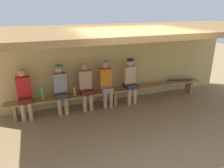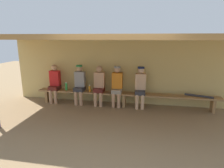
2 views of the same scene
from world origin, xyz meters
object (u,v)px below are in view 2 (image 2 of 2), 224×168
(player_near_post, at_px, (55,82))
(water_bottle_clear, at_px, (66,86))
(player_leftmost, at_px, (117,84))
(player_with_sunglasses, at_px, (140,85))
(player_in_white, at_px, (99,84))
(player_rightmost, at_px, (80,83))
(baseball_bat, at_px, (199,96))
(bench, at_px, (124,95))
(water_bottle_blue, at_px, (90,88))

(player_near_post, relative_size, water_bottle_clear, 4.87)
(water_bottle_clear, bearing_deg, player_leftmost, -0.20)
(player_with_sunglasses, relative_size, player_in_white, 1.01)
(player_with_sunglasses, xyz_separation_m, water_bottle_clear, (-2.55, 0.01, -0.16))
(player_rightmost, relative_size, baseball_bat, 1.62)
(bench, height_order, player_with_sunglasses, player_with_sunglasses)
(bench, distance_m, player_near_post, 2.48)
(player_with_sunglasses, bearing_deg, player_rightmost, 180.00)
(player_rightmost, distance_m, player_leftmost, 1.29)
(player_with_sunglasses, distance_m, player_in_white, 1.37)
(water_bottle_blue, bearing_deg, bench, 1.49)
(player_near_post, height_order, baseball_bat, player_near_post)
(player_leftmost, relative_size, baseball_bat, 1.62)
(player_leftmost, bearing_deg, player_in_white, -179.95)
(player_in_white, relative_size, player_near_post, 1.00)
(player_in_white, height_order, player_rightmost, player_rightmost)
(player_near_post, distance_m, water_bottle_blue, 1.29)
(player_in_white, bearing_deg, bench, -0.21)
(bench, relative_size, player_rightmost, 4.46)
(water_bottle_clear, bearing_deg, player_with_sunglasses, -0.14)
(bench, xyz_separation_m, player_with_sunglasses, (0.52, 0.00, 0.36))
(player_leftmost, xyz_separation_m, water_bottle_clear, (-1.79, 0.01, -0.16))
(player_in_white, height_order, player_near_post, same)
(player_in_white, xyz_separation_m, player_near_post, (-1.61, 0.00, 0.00))
(player_in_white, bearing_deg, player_with_sunglasses, 0.02)
(player_near_post, height_order, water_bottle_blue, player_near_post)
(water_bottle_blue, bearing_deg, water_bottle_clear, 177.30)
(bench, xyz_separation_m, player_in_white, (-0.85, 0.00, 0.34))
(player_rightmost, distance_m, water_bottle_blue, 0.40)
(player_near_post, relative_size, baseball_bat, 1.61)
(player_near_post, bearing_deg, player_with_sunglasses, 0.01)
(player_in_white, xyz_separation_m, water_bottle_blue, (-0.33, -0.03, -0.16))
(player_with_sunglasses, bearing_deg, water_bottle_blue, -178.84)
(player_in_white, relative_size, player_leftmost, 0.99)
(bench, height_order, baseball_bat, baseball_bat)
(water_bottle_blue, bearing_deg, player_with_sunglasses, 1.16)
(player_with_sunglasses, height_order, player_rightmost, same)
(player_with_sunglasses, relative_size, baseball_bat, 1.62)
(bench, xyz_separation_m, water_bottle_blue, (-1.18, -0.03, 0.18))
(player_leftmost, bearing_deg, baseball_bat, -0.08)
(player_rightmost, height_order, player_leftmost, same)
(water_bottle_clear, bearing_deg, bench, -0.27)
(player_with_sunglasses, relative_size, player_leftmost, 1.00)
(player_rightmost, bearing_deg, player_with_sunglasses, 0.00)
(water_bottle_blue, bearing_deg, player_rightmost, 174.56)
(bench, relative_size, player_near_post, 4.49)
(water_bottle_blue, xyz_separation_m, water_bottle_clear, (-0.86, 0.04, 0.02))
(player_near_post, relative_size, water_bottle_blue, 5.87)
(bench, height_order, water_bottle_blue, water_bottle_blue)
(bench, bearing_deg, water_bottle_clear, 179.73)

